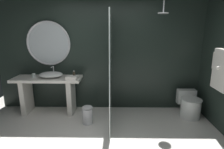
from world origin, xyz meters
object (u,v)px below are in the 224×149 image
Objects in this scene: round_wall_mirror at (48,43)px; toilet at (189,105)px; waste_bin at (88,114)px; hanging_bathrobe at (222,69)px; vessel_sink at (51,75)px; soap_dispenser at (74,74)px; tumbler_cup at (34,75)px; folded_hand_towel at (72,78)px; rain_shower_head at (163,12)px.

toilet is (3.13, -0.39, -1.30)m from round_wall_mirror.
toilet is 1.59× the size of waste_bin.
vessel_sink is at bearing 167.18° from hanging_bathrobe.
soap_dispenser is at bearing -19.52° from round_wall_mirror.
tumbler_cup reaches higher than folded_hand_towel.
round_wall_mirror reaches higher than hanging_bathrobe.
rain_shower_head is at bearing -2.80° from tumbler_cup.
toilet is 2.62m from folded_hand_towel.
folded_hand_towel is (0.51, -0.20, -0.02)m from vessel_sink.
folded_hand_towel is at bearing -20.81° from vessel_sink.
round_wall_mirror is 2.92× the size of rain_shower_head.
tumbler_cup is 0.89m from soap_dispenser.
folded_hand_towel is (-2.79, 0.56, -0.33)m from hanging_bathrobe.
hanging_bathrobe is (3.38, -0.97, -0.36)m from round_wall_mirror.
folded_hand_towel is (-1.85, -0.04, -1.34)m from rain_shower_head.
tumbler_cup is 3.04m from rain_shower_head.
vessel_sink is at bearing -71.18° from round_wall_mirror.
hanging_bathrobe is (3.68, -0.73, 0.33)m from tumbler_cup.
toilet is at bearing -2.58° from tumbler_cup.
vessel_sink is 0.70m from round_wall_mirror.
rain_shower_head is 2.53m from waste_bin.
round_wall_mirror is 0.99m from folded_hand_towel.
tumbler_cup is at bearing 168.89° from folded_hand_towel.
rain_shower_head is 2.28m from folded_hand_towel.
vessel_sink is 1.40× the size of waste_bin.
hanging_bathrobe is at bearing -15.96° from round_wall_mirror.
rain_shower_head is 0.43× the size of hanging_bathrobe.
hanging_bathrobe is at bearing -12.82° from vessel_sink.
tumbler_cup is 0.09× the size of round_wall_mirror.
round_wall_mirror is at bearing 145.11° from folded_hand_towel.
toilet is (3.06, -0.18, -0.64)m from vessel_sink.
waste_bin is (-2.43, 0.22, -1.01)m from hanging_bathrobe.
hanging_bathrobe reaches higher than toilet.
toilet is at bearing 0.46° from folded_hand_towel.
toilet is at bearing -3.28° from vessel_sink.
toilet is 2.21m from waste_bin.
round_wall_mirror is at bearing 171.39° from rain_shower_head.
hanging_bathrobe reaches higher than folded_hand_towel.
vessel_sink is at bearing 176.25° from rain_shower_head.
soap_dispenser is at bearing 175.05° from rain_shower_head.
waste_bin is at bearing -31.31° from vessel_sink.
round_wall_mirror is at bearing 164.04° from hanging_bathrobe.
folded_hand_towel reaches higher than toilet.
round_wall_mirror is at bearing 108.82° from vessel_sink.
round_wall_mirror is 3.53m from hanging_bathrobe.
toilet is (2.54, -0.18, -0.65)m from soap_dispenser.
soap_dispenser is (0.52, 0.01, 0.01)m from vessel_sink.
vessel_sink is 3.13m from toilet.
rain_shower_head is 1.46× the size of folded_hand_towel.
hanging_bathrobe reaches higher than vessel_sink.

